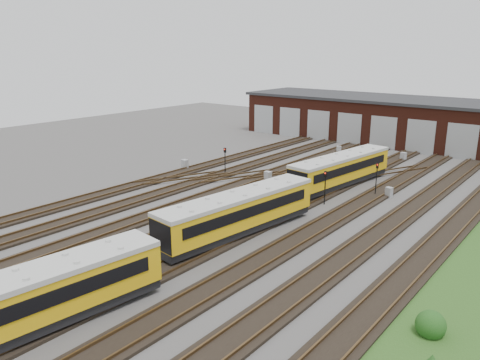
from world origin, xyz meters
The scene contains 14 objects.
ground centered at (0.00, 0.00, 0.00)m, with size 120.00×120.00×0.00m, color #454240.
track_network centered at (-0.17, 0.59, 0.11)m, with size 30.40×70.00×0.33m.
maintenance_shed centered at (-0.01, 39.97, 3.20)m, with size 51.00×12.50×6.35m.
metro_train centered at (2.00, -2.10, 1.79)m, with size 4.07×45.99×2.85m.
signal_mast_0 centered at (-10.12, 10.53, 1.87)m, with size 0.29×0.27×2.89m.
signal_mast_1 centered at (1.53, 18.98, 1.66)m, with size 0.24×0.23×2.57m.
signal_mast_2 centered at (5.91, 13.31, 1.99)m, with size 0.28×0.26×3.12m.
signal_mast_3 centered at (3.46, 8.07, 1.94)m, with size 0.25×0.24×3.01m.
relay_cabinet_0 centered at (-15.00, 9.19, 0.55)m, with size 0.66×0.55×1.10m, color #A3A6A8.
relay_cabinet_1 centered at (-5.26, 27.71, 0.47)m, with size 0.57×0.47×0.95m, color #A3A6A8.
relay_cabinet_2 centered at (-4.63, 10.88, 0.54)m, with size 0.65×0.54×1.08m, color #A3A6A8.
relay_cabinet_3 centered at (2.82, 28.86, 0.51)m, with size 0.61×0.51×1.02m, color #A3A6A8.
relay_cabinet_4 centered at (7.08, 13.62, 0.47)m, with size 0.57×0.47×0.95m, color #A3A6A8.
bush_0 centered at (16.95, -5.99, 0.72)m, with size 1.44×1.44×1.44m, color #174D16.
Camera 1 is at (22.12, -26.98, 13.27)m, focal length 35.00 mm.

